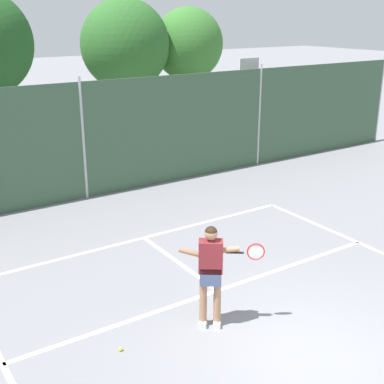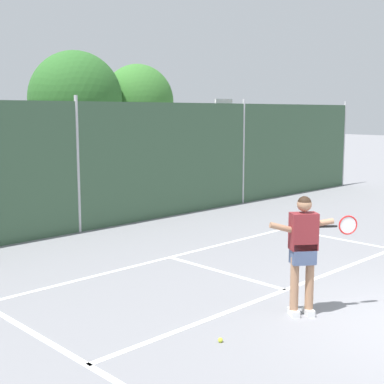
{
  "view_description": "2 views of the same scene",
  "coord_description": "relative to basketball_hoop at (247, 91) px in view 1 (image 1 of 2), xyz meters",
  "views": [
    {
      "loc": [
        -5.36,
        -4.74,
        5.13
      ],
      "look_at": [
        0.17,
        3.65,
        1.67
      ],
      "focal_mm": 48.71,
      "sensor_mm": 36.0,
      "label": 1
    },
    {
      "loc": [
        -7.62,
        -2.97,
        3.11
      ],
      "look_at": [
        -0.44,
        4.37,
        1.58
      ],
      "focal_mm": 51.13,
      "sensor_mm": 36.0,
      "label": 2
    }
  ],
  "objects": [
    {
      "name": "chainlink_fence",
      "position": [
        -7.37,
        -1.74,
        -0.63
      ],
      "size": [
        26.09,
        0.09,
        3.51
      ],
      "color": "#38563D",
      "rests_on": "ground"
    },
    {
      "name": "tennis_player",
      "position": [
        -8.17,
        -9.15,
        -1.2
      ],
      "size": [
        1.26,
        0.8,
        1.85
      ],
      "color": "silver",
      "rests_on": "ground"
    },
    {
      "name": "tennis_ball",
      "position": [
        -9.8,
        -8.96,
        -2.28
      ],
      "size": [
        0.07,
        0.07,
        0.07
      ],
      "primitive_type": "sphere",
      "color": "#CCE033",
      "rests_on": "ground"
    },
    {
      "name": "court_markings",
      "position": [
        -7.37,
        -10.09,
        -2.31
      ],
      "size": [
        8.3,
        11.1,
        0.01
      ],
      "color": "white",
      "rests_on": "ground"
    },
    {
      "name": "ground_plane",
      "position": [
        -7.37,
        -10.74,
        -2.31
      ],
      "size": [
        120.0,
        120.0,
        0.0
      ],
      "primitive_type": "plane",
      "color": "gray"
    },
    {
      "name": "basketball_hoop",
      "position": [
        0.0,
        0.0,
        0.0
      ],
      "size": [
        0.9,
        0.67,
        3.55
      ],
      "color": "yellow",
      "rests_on": "ground"
    }
  ]
}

